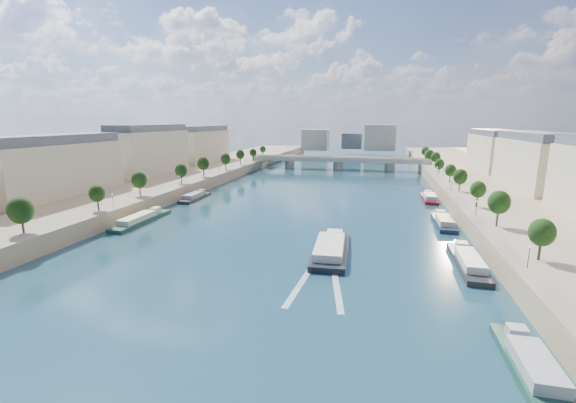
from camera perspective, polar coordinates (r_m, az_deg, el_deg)
The scene contains 17 objects.
ground at distance 134.81m, azimuth 2.08°, elevation -1.39°, with size 700.00×700.00×0.00m, color #0C2738.
quay_left at distance 164.00m, azimuth -23.41°, elevation 0.92°, with size 44.00×520.00×5.00m, color #9E8460.
quay_right at distance 139.72m, azimuth 32.45°, elevation -1.77°, with size 44.00×520.00×5.00m, color #9E8460.
pave_left at distance 155.09m, azimuth -19.04°, elevation 1.63°, with size 14.00×520.00×0.10m, color gray.
pave_right at distance 134.96m, azimuth 26.56°, elevation -0.46°, with size 14.00×520.00×0.10m, color gray.
trees_left at distance 154.88m, azimuth -18.15°, elevation 3.71°, with size 4.80×268.80×8.26m.
trees_right at distance 143.21m, azimuth 25.11°, elevation 2.54°, with size 4.80×268.80×8.26m.
lamps_left at distance 143.95m, azimuth -19.70°, elevation 1.93°, with size 0.36×200.36×4.28m.
lamps_right at distance 138.30m, azimuth 24.40°, elevation 1.17°, with size 0.36×200.36×4.28m.
buildings_left at distance 179.51m, azimuth -24.86°, elevation 6.19°, with size 16.00×226.00×23.20m.
buildings_right at distance 153.36m, azimuth 36.21°, elevation 4.16°, with size 16.00×226.00×23.20m.
skyline at distance 349.25m, azimuth 9.83°, elevation 9.13°, with size 79.00×42.00×22.00m.
bridge at distance 249.07m, azimuth 7.46°, elevation 5.90°, with size 112.00×12.00×8.15m.
tour_barge at distance 93.28m, azimuth 6.30°, elevation -6.97°, with size 9.33×27.71×3.75m.
wake at distance 78.28m, azimuth 4.72°, elevation -11.55°, with size 10.75×26.02×0.04m.
moored_barges_left at distance 103.70m, azimuth -31.09°, elevation -6.83°, with size 5.00×156.91×3.60m.
moored_barges_right at distance 90.17m, azimuth 25.59°, elevation -8.94°, with size 5.00×163.98×3.60m.
Camera 1 is at (25.61, -28.61, 31.29)m, focal length 24.00 mm.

